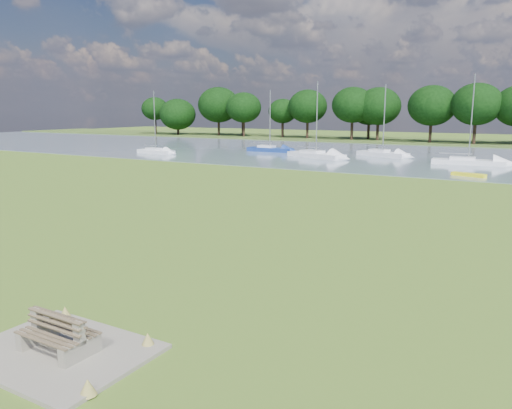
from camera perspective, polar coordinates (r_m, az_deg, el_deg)
The scene contains 12 objects.
ground at distance 23.87m, azimuth 5.72°, elevation -3.11°, with size 220.00×220.00×0.00m, color olive.
river at distance 64.09m, azimuth 21.60°, elevation 4.93°, with size 220.00×40.00×0.10m, color slate.
far_bank at distance 93.78m, azimuth 24.47°, elevation 6.34°, with size 220.00×20.00×0.40m, color #4C6626.
concrete_pad at distance 13.19m, azimuth -21.55°, elevation -15.44°, with size 4.20×3.20×0.10m, color gray.
bench_pair at distance 13.00m, azimuth -21.69°, elevation -13.66°, with size 1.83×1.09×0.98m.
kayak at distance 46.77m, azimuth 23.12°, elevation 3.15°, with size 2.88×0.67×0.29m, color #FFF81E.
tree_line at distance 90.23m, azimuth 21.57°, elevation 10.11°, with size 131.15×8.04×9.74m.
sailboat_0 at distance 60.68m, azimuth 6.82°, elevation 5.83°, with size 7.96×4.47×8.92m.
sailboat_2 at distance 68.62m, azimuth 1.54°, elevation 6.49°, with size 6.38×1.85×8.25m.
sailboat_3 at distance 67.17m, azimuth -11.42°, elevation 6.12°, with size 5.81×2.22×8.07m.
sailboat_4 at distance 63.47m, azimuth 14.21°, elevation 5.81°, with size 6.81×3.88×8.68m.
sailboat_7 at distance 56.96m, azimuth 23.01°, elevation 4.70°, with size 7.33×2.63×9.25m.
Camera 1 is at (9.55, -21.12, 5.71)m, focal length 35.00 mm.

